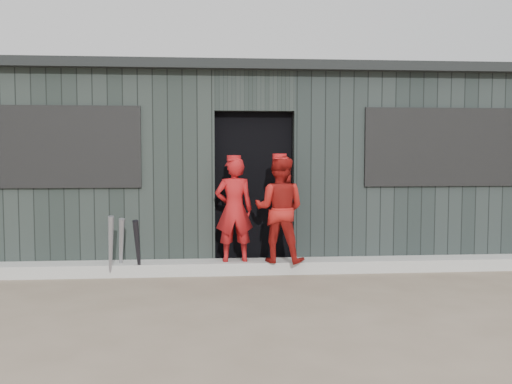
{
  "coord_description": "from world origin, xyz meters",
  "views": [
    {
      "loc": [
        -0.58,
        -5.11,
        1.48
      ],
      "look_at": [
        0.0,
        1.8,
        1.0
      ],
      "focal_mm": 40.0,
      "sensor_mm": 36.0,
      "label": 1
    }
  ],
  "objects": [
    {
      "name": "player_red_left",
      "position": [
        -0.27,
        1.8,
        0.79
      ],
      "size": [
        0.48,
        0.33,
        1.27
      ],
      "primitive_type": "imported",
      "rotation": [
        0.0,
        0.0,
        3.21
      ],
      "color": "#A11315",
      "rests_on": "curb"
    },
    {
      "name": "curb",
      "position": [
        0.0,
        1.82,
        0.07
      ],
      "size": [
        8.0,
        0.36,
        0.15
      ],
      "primitive_type": "cube",
      "color": "#A2A29D",
      "rests_on": "ground"
    },
    {
      "name": "dugout",
      "position": [
        0.0,
        3.5,
        1.29
      ],
      "size": [
        8.3,
        3.3,
        2.62
      ],
      "color": "black",
      "rests_on": "ground"
    },
    {
      "name": "player_grey_back",
      "position": [
        0.2,
        2.44,
        0.62
      ],
      "size": [
        0.69,
        0.54,
        1.25
      ],
      "primitive_type": "imported",
      "rotation": [
        0.0,
        0.0,
        2.89
      ],
      "color": "#ADADAD",
      "rests_on": "ground"
    },
    {
      "name": "bat_mid",
      "position": [
        -1.72,
        1.59,
        0.38
      ],
      "size": [
        0.13,
        0.25,
        0.76
      ],
      "primitive_type": "cone",
      "rotation": [
        0.23,
        0.0,
        0.28
      ],
      "color": "gray",
      "rests_on": "ground"
    },
    {
      "name": "bat_left",
      "position": [
        -1.62,
        1.73,
        0.36
      ],
      "size": [
        0.14,
        0.3,
        0.71
      ],
      "primitive_type": "cone",
      "rotation": [
        0.32,
        0.0,
        0.26
      ],
      "color": "gray",
      "rests_on": "ground"
    },
    {
      "name": "bat_right",
      "position": [
        -1.41,
        1.6,
        0.35
      ],
      "size": [
        0.09,
        0.28,
        0.71
      ],
      "primitive_type": "cone",
      "rotation": [
        0.3,
        0.0,
        -0.1
      ],
      "color": "black",
      "rests_on": "ground"
    },
    {
      "name": "ground",
      "position": [
        0.0,
        0.0,
        0.0
      ],
      "size": [
        80.0,
        80.0,
        0.0
      ],
      "primitive_type": "plane",
      "color": "brown",
      "rests_on": "ground"
    },
    {
      "name": "player_red_right",
      "position": [
        0.28,
        1.71,
        0.8
      ],
      "size": [
        0.75,
        0.66,
        1.29
      ],
      "primitive_type": "imported",
      "rotation": [
        0.0,
        0.0,
        2.82
      ],
      "color": "maroon",
      "rests_on": "curb"
    }
  ]
}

